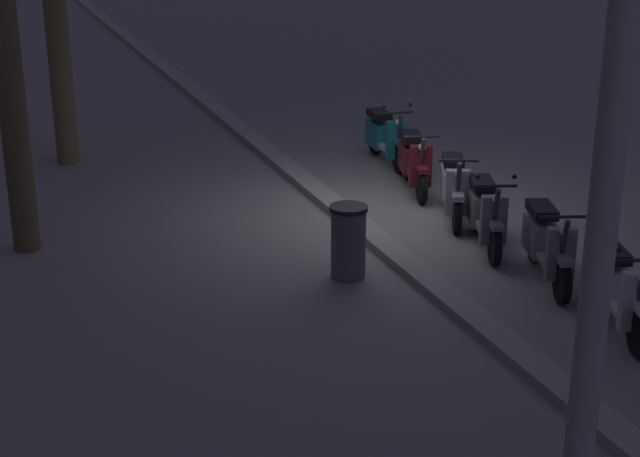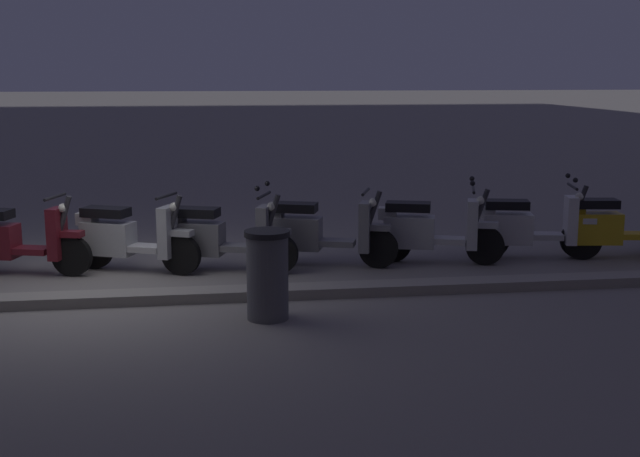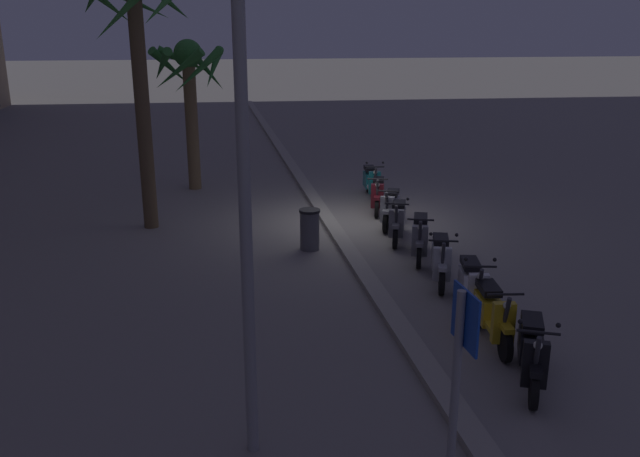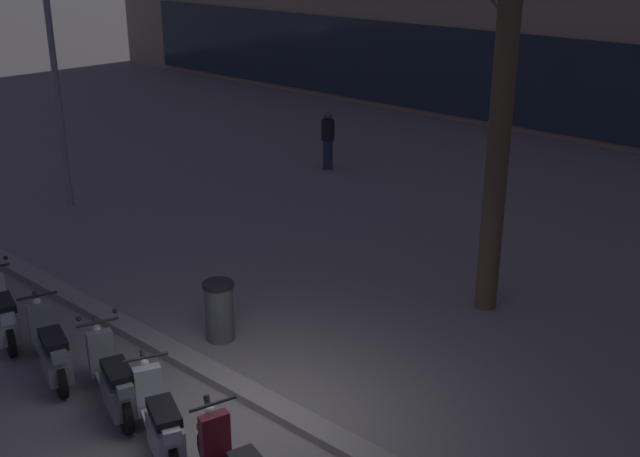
# 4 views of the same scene
# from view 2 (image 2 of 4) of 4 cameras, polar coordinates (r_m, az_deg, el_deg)

# --- Properties ---
(ground_plane) EXTENTS (200.00, 200.00, 0.00)m
(ground_plane) POSITION_cam_2_polar(r_m,az_deg,el_deg) (10.13, -15.60, -4.32)
(ground_plane) COLOR gray
(curb_strip) EXTENTS (60.00, 0.36, 0.12)m
(curb_strip) POSITION_cam_2_polar(r_m,az_deg,el_deg) (9.65, -15.99, -4.73)
(curb_strip) COLOR gray
(curb_strip) RESTS_ON ground
(scooter_yellow_mid_centre) EXTENTS (1.76, 0.61, 1.04)m
(scooter_yellow_mid_centre) POSITION_cam_2_polar(r_m,az_deg,el_deg) (12.20, 19.70, 0.14)
(scooter_yellow_mid_centre) COLOR black
(scooter_yellow_mid_centre) RESTS_ON ground
(scooter_white_gap_after_mid) EXTENTS (1.76, 0.70, 1.17)m
(scooter_white_gap_after_mid) POSITION_cam_2_polar(r_m,az_deg,el_deg) (11.82, 14.13, 0.12)
(scooter_white_gap_after_mid) COLOR black
(scooter_white_gap_after_mid) RESTS_ON ground
(scooter_silver_tail_end) EXTENTS (1.71, 0.78, 1.17)m
(scooter_silver_tail_end) POSITION_cam_2_polar(r_m,az_deg,el_deg) (11.29, 7.53, -0.12)
(scooter_silver_tail_end) COLOR black
(scooter_silver_tail_end) RESTS_ON ground
(scooter_grey_mid_front) EXTENTS (1.79, 0.84, 1.04)m
(scooter_grey_mid_front) POSITION_cam_2_polar(r_m,az_deg,el_deg) (11.05, -0.18, -0.26)
(scooter_grey_mid_front) COLOR black
(scooter_grey_mid_front) RESTS_ON ground
(scooter_grey_last_in_row) EXTENTS (1.76, 0.84, 1.17)m
(scooter_grey_last_in_row) POSITION_cam_2_polar(r_m,az_deg,el_deg) (10.83, -7.03, -0.59)
(scooter_grey_last_in_row) COLOR black
(scooter_grey_last_in_row) RESTS_ON ground
(scooter_silver_far_back) EXTENTS (1.67, 0.89, 1.04)m
(scooter_silver_far_back) POSITION_cam_2_polar(r_m,az_deg,el_deg) (11.02, -13.23, -0.60)
(scooter_silver_far_back) COLOR black
(scooter_silver_far_back) RESTS_ON ground
(scooter_maroon_lead_nearest) EXTENTS (1.78, 0.78, 1.04)m
(scooter_maroon_lead_nearest) POSITION_cam_2_polar(r_m,az_deg,el_deg) (11.29, -20.54, -0.72)
(scooter_maroon_lead_nearest) COLOR black
(scooter_maroon_lead_nearest) RESTS_ON ground
(litter_bin) EXTENTS (0.48, 0.48, 0.95)m
(litter_bin) POSITION_cam_2_polar(r_m,az_deg,el_deg) (8.67, -3.65, -3.16)
(litter_bin) COLOR #56565B
(litter_bin) RESTS_ON ground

